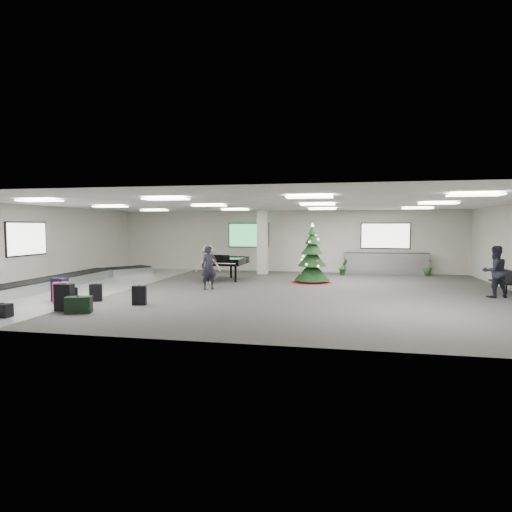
% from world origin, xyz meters
% --- Properties ---
extents(ground, '(18.00, 18.00, 0.00)m').
position_xyz_m(ground, '(0.00, 0.00, 0.00)').
color(ground, '#393734').
rests_on(ground, ground).
extents(room_envelope, '(18.02, 14.02, 3.21)m').
position_xyz_m(room_envelope, '(-0.38, 0.67, 2.33)').
color(room_envelope, '#ABA69C').
rests_on(room_envelope, ground).
extents(baggage_carousel, '(2.28, 9.71, 0.43)m').
position_xyz_m(baggage_carousel, '(-7.84, -0.08, 0.21)').
color(baggage_carousel, silver).
rests_on(baggage_carousel, ground).
extents(service_counter, '(4.05, 0.65, 1.08)m').
position_xyz_m(service_counter, '(5.00, 6.65, 0.55)').
color(service_counter, silver).
rests_on(service_counter, ground).
extents(suitcase_0, '(0.50, 0.29, 0.79)m').
position_xyz_m(suitcase_0, '(-4.79, -4.66, 0.38)').
color(suitcase_0, black).
rests_on(suitcase_0, ground).
extents(suitcase_1, '(0.43, 0.37, 0.61)m').
position_xyz_m(suitcase_1, '(-4.93, -4.14, 0.30)').
color(suitcase_1, black).
rests_on(suitcase_1, ground).
extents(pink_suitcase, '(0.48, 0.39, 0.68)m').
position_xyz_m(pink_suitcase, '(-5.63, -3.66, 0.33)').
color(pink_suitcase, '#FF2177').
rests_on(pink_suitcase, ground).
extents(suitcase_3, '(0.42, 0.33, 0.57)m').
position_xyz_m(suitcase_3, '(-4.78, -3.11, 0.28)').
color(suitcase_3, black).
rests_on(suitcase_3, ground).
extents(navy_suitcase, '(0.54, 0.38, 0.77)m').
position_xyz_m(navy_suitcase, '(-5.85, -3.40, 0.37)').
color(navy_suitcase, black).
rests_on(navy_suitcase, ground).
extents(green_duffel, '(0.75, 0.53, 0.48)m').
position_xyz_m(green_duffel, '(-4.22, -4.86, 0.23)').
color(green_duffel, black).
rests_on(green_duffel, ground).
extents(suitcase_7, '(0.44, 0.29, 0.61)m').
position_xyz_m(suitcase_7, '(-3.13, -3.44, 0.29)').
color(suitcase_7, black).
rests_on(suitcase_7, ground).
extents(suitcase_8, '(0.44, 0.31, 0.62)m').
position_xyz_m(suitcase_8, '(-6.00, -3.10, 0.30)').
color(suitcase_8, black).
rests_on(suitcase_8, ground).
extents(black_duffel, '(0.55, 0.31, 0.37)m').
position_xyz_m(black_duffel, '(-5.88, -5.77, 0.18)').
color(black_duffel, black).
rests_on(black_duffel, ground).
extents(christmas_tree, '(1.77, 1.77, 2.53)m').
position_xyz_m(christmas_tree, '(1.64, 2.80, 0.87)').
color(christmas_tree, maroon).
rests_on(christmas_tree, ground).
extents(grand_piano, '(1.64, 2.07, 1.16)m').
position_xyz_m(grand_piano, '(-2.15, 2.89, 0.83)').
color(grand_piano, black).
rests_on(grand_piano, ground).
extents(bench, '(0.45, 1.31, 0.83)m').
position_xyz_m(bench, '(8.59, 1.41, 0.47)').
color(bench, black).
rests_on(bench, ground).
extents(traveler_a, '(0.72, 0.68, 1.66)m').
position_xyz_m(traveler_a, '(-2.03, 0.04, 0.83)').
color(traveler_a, black).
rests_on(traveler_a, ground).
extents(traveler_b, '(1.13, 0.78, 1.61)m').
position_xyz_m(traveler_b, '(-2.49, 1.40, 0.80)').
color(traveler_b, '#9C8861').
rests_on(traveler_b, ground).
extents(traveler_bench, '(0.99, 0.86, 1.73)m').
position_xyz_m(traveler_bench, '(7.87, 0.16, 0.87)').
color(traveler_bench, black).
rests_on(traveler_bench, ground).
extents(potted_plant_left, '(0.54, 0.51, 0.77)m').
position_xyz_m(potted_plant_left, '(2.95, 5.79, 0.39)').
color(potted_plant_left, '#1C4215').
rests_on(potted_plant_left, ground).
extents(potted_plant_right, '(0.72, 0.72, 0.92)m').
position_xyz_m(potted_plant_right, '(6.90, 6.50, 0.46)').
color(potted_plant_right, '#1C4215').
rests_on(potted_plant_right, ground).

